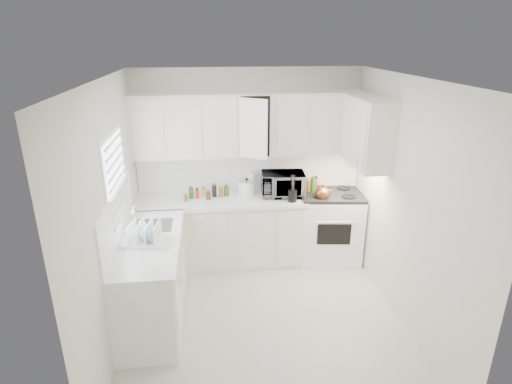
{
  "coord_description": "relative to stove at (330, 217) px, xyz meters",
  "views": [
    {
      "loc": [
        -0.53,
        -3.84,
        2.96
      ],
      "look_at": [
        0.0,
        0.7,
        1.25
      ],
      "focal_mm": 29.29,
      "sensor_mm": 36.0,
      "label": 1
    }
  ],
  "objects": [
    {
      "name": "floor",
      "position": [
        -1.1,
        -1.27,
        -0.63
      ],
      "size": [
        3.2,
        3.2,
        0.0
      ],
      "primitive_type": "plane",
      "color": "beige",
      "rests_on": "ground"
    },
    {
      "name": "ceiling",
      "position": [
        -1.1,
        -1.27,
        1.97
      ],
      "size": [
        3.2,
        3.2,
        0.0
      ],
      "primitive_type": "plane",
      "rotation": [
        3.14,
        0.0,
        0.0
      ],
      "color": "white",
      "rests_on": "ground"
    },
    {
      "name": "wall_back",
      "position": [
        -1.1,
        0.33,
        0.67
      ],
      "size": [
        3.0,
        0.0,
        3.0
      ],
      "primitive_type": "plane",
      "rotation": [
        1.57,
        0.0,
        0.0
      ],
      "color": "silver",
      "rests_on": "ground"
    },
    {
      "name": "wall_front",
      "position": [
        -1.1,
        -2.87,
        0.67
      ],
      "size": [
        3.0,
        0.0,
        3.0
      ],
      "primitive_type": "plane",
      "rotation": [
        -1.57,
        0.0,
        0.0
      ],
      "color": "silver",
      "rests_on": "ground"
    },
    {
      "name": "wall_left",
      "position": [
        -2.6,
        -1.27,
        0.67
      ],
      "size": [
        0.0,
        3.2,
        3.2
      ],
      "primitive_type": "plane",
      "rotation": [
        1.57,
        0.0,
        1.57
      ],
      "color": "silver",
      "rests_on": "ground"
    },
    {
      "name": "wall_right",
      "position": [
        0.4,
        -1.27,
        0.67
      ],
      "size": [
        0.0,
        3.2,
        3.2
      ],
      "primitive_type": "plane",
      "rotation": [
        1.57,
        0.0,
        -1.57
      ],
      "color": "silver",
      "rests_on": "ground"
    },
    {
      "name": "window_blinds",
      "position": [
        -2.58,
        -0.92,
        0.92
      ],
      "size": [
        0.06,
        0.96,
        1.06
      ],
      "primitive_type": null,
      "color": "white",
      "rests_on": "wall_left"
    },
    {
      "name": "lower_cabinets_back",
      "position": [
        -1.49,
        0.03,
        -0.18
      ],
      "size": [
        2.22,
        0.6,
        0.9
      ],
      "primitive_type": null,
      "color": "silver",
      "rests_on": "floor"
    },
    {
      "name": "lower_cabinets_left",
      "position": [
        -2.3,
        -1.07,
        -0.18
      ],
      "size": [
        0.6,
        1.6,
        0.9
      ],
      "primitive_type": null,
      "color": "silver",
      "rests_on": "floor"
    },
    {
      "name": "countertop_back",
      "position": [
        -1.49,
        0.02,
        0.3
      ],
      "size": [
        2.24,
        0.64,
        0.05
      ],
      "primitive_type": "cube",
      "color": "silver",
      "rests_on": "lower_cabinets_back"
    },
    {
      "name": "countertop_left",
      "position": [
        -2.29,
        -1.07,
        0.3
      ],
      "size": [
        0.64,
        1.62,
        0.05
      ],
      "primitive_type": "cube",
      "color": "silver",
      "rests_on": "lower_cabinets_left"
    },
    {
      "name": "backsplash_back",
      "position": [
        -1.1,
        0.32,
        0.6
      ],
      "size": [
        2.98,
        0.02,
        0.55
      ],
      "primitive_type": "cube",
      "color": "white",
      "rests_on": "wall_back"
    },
    {
      "name": "backsplash_left",
      "position": [
        -2.59,
        -1.07,
        0.6
      ],
      "size": [
        0.02,
        1.6,
        0.55
      ],
      "primitive_type": "cube",
      "color": "white",
      "rests_on": "wall_left"
    },
    {
      "name": "upper_cabinets_back",
      "position": [
        -1.1,
        0.16,
        0.87
      ],
      "size": [
        3.0,
        0.33,
        0.8
      ],
      "primitive_type": null,
      "color": "silver",
      "rests_on": "wall_back"
    },
    {
      "name": "upper_cabinets_right",
      "position": [
        0.23,
        -0.45,
        0.87
      ],
      "size": [
        0.33,
        0.9,
        0.8
      ],
      "primitive_type": null,
      "color": "silver",
      "rests_on": "wall_right"
    },
    {
      "name": "sink",
      "position": [
        -2.29,
        -0.72,
        0.44
      ],
      "size": [
        0.42,
        0.38,
        0.3
      ],
      "primitive_type": null,
      "color": "gray",
      "rests_on": "countertop_left"
    },
    {
      "name": "stove",
      "position": [
        0.0,
        0.0,
        0.0
      ],
      "size": [
        0.89,
        0.76,
        1.26
      ],
      "primitive_type": null,
      "rotation": [
        0.0,
        0.0,
        -0.12
      ],
      "color": "white",
      "rests_on": "floor"
    },
    {
      "name": "tea_kettle",
      "position": [
        -0.18,
        -0.16,
        0.43
      ],
      "size": [
        0.28,
        0.25,
        0.23
      ],
      "primitive_type": null,
      "rotation": [
        0.0,
        0.0,
        -0.21
      ],
      "color": "brown",
      "rests_on": "stove"
    },
    {
      "name": "frying_pan",
      "position": [
        0.18,
        0.16,
        0.34
      ],
      "size": [
        0.32,
        0.44,
        0.04
      ],
      "primitive_type": null,
      "rotation": [
        0.0,
        0.0,
        -0.21
      ],
      "color": "black",
      "rests_on": "stove"
    },
    {
      "name": "microwave",
      "position": [
        -0.66,
        0.07,
        0.51
      ],
      "size": [
        0.58,
        0.35,
        0.38
      ],
      "primitive_type": "imported",
      "rotation": [
        0.0,
        0.0,
        -0.07
      ],
      "color": "gray",
      "rests_on": "countertop_back"
    },
    {
      "name": "rice_cooker",
      "position": [
        -1.14,
        0.15,
        0.44
      ],
      "size": [
        0.28,
        0.28,
        0.23
      ],
      "primitive_type": null,
      "rotation": [
        0.0,
        0.0,
        0.27
      ],
      "color": "white",
      "rests_on": "countertop_back"
    },
    {
      "name": "paper_towel",
      "position": [
        -1.08,
        0.22,
        0.46
      ],
      "size": [
        0.12,
        0.12,
        0.27
      ],
      "primitive_type": "cylinder",
      "color": "white",
      "rests_on": "countertop_back"
    },
    {
      "name": "utensil_crock",
      "position": [
        -0.58,
        -0.18,
        0.51
      ],
      "size": [
        0.15,
        0.15,
        0.37
      ],
      "primitive_type": null,
      "rotation": [
        0.0,
        0.0,
        -0.27
      ],
      "color": "black",
      "rests_on": "countertop_back"
    },
    {
      "name": "dish_rack",
      "position": [
        -2.33,
        -1.12,
        0.44
      ],
      "size": [
        0.49,
        0.39,
        0.24
      ],
      "primitive_type": null,
      "rotation": [
        0.0,
        0.0,
        -0.15
      ],
      "color": "white",
      "rests_on": "countertop_left"
    },
    {
      "name": "spice_left_0",
      "position": [
        -1.95,
        0.15,
        0.39
      ],
      "size": [
        0.06,
        0.06,
        0.13
      ],
      "primitive_type": "cylinder",
      "color": "brown",
      "rests_on": "countertop_back"
    },
    {
      "name": "spice_left_1",
      "position": [
        -1.88,
        0.06,
        0.39
      ],
      "size": [
        0.06,
        0.06,
        0.13
      ],
      "primitive_type": "cylinder",
      "color": "#296722",
      "rests_on": "countertop_back"
    },
    {
      "name": "spice_left_2",
      "position": [
        -1.8,
        0.15,
        0.39
      ],
      "size": [
        0.06,
        0.06,
        0.13
      ],
      "primitive_type": "cylinder",
      "color": "red",
      "rests_on": "countertop_back"
    },
    {
      "name": "spice_left_3",
      "position": [
        -1.73,
        0.06,
        0.39
      ],
      "size": [
        0.06,
        0.06,
        0.13
      ],
      "primitive_type": "cylinder",
      "color": "gold",
      "rests_on": "countertop_back"
    },
    {
      "name": "spice_left_4",
      "position": [
        -1.65,
        0.15,
        0.39
      ],
      "size": [
        0.06,
        0.06,
        0.13
      ],
      "primitive_type": "cylinder",
      "color": "brown",
      "rests_on": "countertop_back"
    },
    {
      "name": "spice_left_5",
      "position": [
        -1.58,
        0.06,
        0.39
      ],
      "size": [
        0.06,
        0.06,
        0.13
      ],
      "primitive_type": "cylinder",
      "color": "black",
      "rests_on": "countertop_back"
    },
    {
      "name": "spice_left_6",
      "position": [
        -1.5,
        0.15,
        0.39
      ],
      "size": [
        0.06,
        0.06,
        0.13
      ],
      "primitive_type": "cylinder",
      "color": "brown",
      "rests_on": "countertop_back"
    },
    {
      "name": "spice_left_7",
      "position": [
        -1.43,
        0.06,
        0.39
      ],
      "size": [
        0.06,
        0.06,
        0.13
      ],
      "primitive_type": "cylinder",
      "color": "#296722",
      "rests_on": "countertop_back"
    },
    {
      "name": "sauce_right_0",
      "position": [
        -0.52,
        0.19,
        0.42
      ],
      "size": [
        0.06,
        0.06,
        0.19
      ],
      "primitive_type": "cylinder",
      "color": "red",
      "rests_on": "countertop_back"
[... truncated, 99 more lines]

